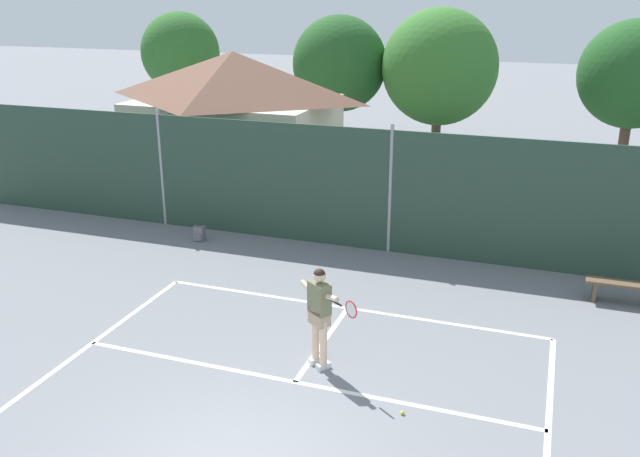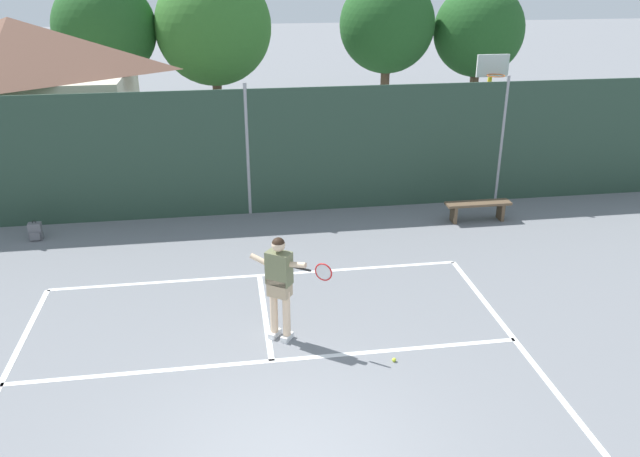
% 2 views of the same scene
% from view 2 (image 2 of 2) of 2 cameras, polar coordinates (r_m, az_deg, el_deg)
% --- Properties ---
extents(court_markings, '(8.30, 11.10, 0.01)m').
position_cam_2_polar(court_markings, '(9.01, -3.31, -18.22)').
color(court_markings, white).
rests_on(court_markings, ground).
extents(chainlink_fence, '(26.09, 0.09, 3.27)m').
position_cam_2_polar(chainlink_fence, '(15.75, -6.46, 6.67)').
color(chainlink_fence, '#284233').
rests_on(chainlink_fence, ground).
extents(basketball_hoop, '(0.90, 0.67, 3.55)m').
position_cam_2_polar(basketball_hoop, '(18.67, 14.79, 11.00)').
color(basketball_hoop, yellow).
rests_on(basketball_hoop, ground).
extents(clubhouse_building, '(6.39, 4.79, 4.49)m').
position_cam_2_polar(clubhouse_building, '(20.09, -25.04, 10.48)').
color(clubhouse_building, beige).
rests_on(clubhouse_building, ground).
extents(treeline_backdrop, '(25.12, 3.92, 5.74)m').
position_cam_2_polar(treeline_backdrop, '(25.56, -7.63, 17.31)').
color(treeline_backdrop, brown).
rests_on(treeline_backdrop, ground).
extents(tennis_player, '(1.27, 0.79, 1.85)m').
position_cam_2_polar(tennis_player, '(10.45, -3.57, -4.57)').
color(tennis_player, silver).
rests_on(tennis_player, ground).
extents(tennis_ball, '(0.07, 0.07, 0.07)m').
position_cam_2_polar(tennis_ball, '(10.46, 6.61, -11.53)').
color(tennis_ball, '#CCE033').
rests_on(tennis_ball, ground).
extents(backpack_grey, '(0.29, 0.25, 0.46)m').
position_cam_2_polar(backpack_grey, '(15.94, -24.00, -0.26)').
color(backpack_grey, slate).
rests_on(backpack_grey, ground).
extents(courtside_bench, '(1.60, 0.36, 0.48)m').
position_cam_2_polar(courtside_bench, '(16.02, 13.88, 1.88)').
color(courtside_bench, brown).
rests_on(courtside_bench, ground).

